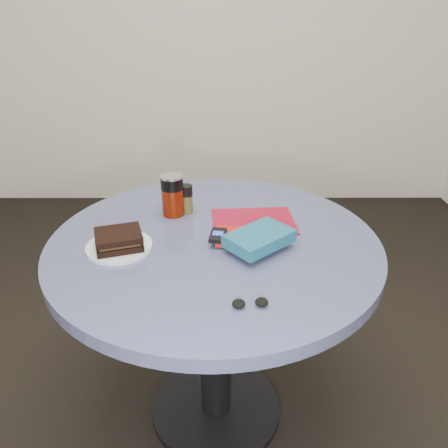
{
  "coord_description": "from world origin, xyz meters",
  "views": [
    {
      "loc": [
        0.03,
        -1.15,
        1.4
      ],
      "look_at": [
        0.03,
        0.0,
        0.8
      ],
      "focal_mm": 35.0,
      "sensor_mm": 36.0,
      "label": 1
    }
  ],
  "objects_px": {
    "sandwich": "(119,239)",
    "pepper_grinder": "(187,199)",
    "plate": "(119,247)",
    "magazine": "(254,221)",
    "headphones": "(250,303)",
    "red_book": "(244,236)",
    "novel": "(259,238)",
    "table": "(215,283)",
    "mp3_player": "(218,235)",
    "soda_can": "(173,195)"
  },
  "relations": [
    {
      "from": "sandwich",
      "to": "pepper_grinder",
      "type": "height_order",
      "value": "pepper_grinder"
    },
    {
      "from": "plate",
      "to": "magazine",
      "type": "height_order",
      "value": "plate"
    },
    {
      "from": "sandwich",
      "to": "headphones",
      "type": "bearing_deg",
      "value": -35.66
    },
    {
      "from": "pepper_grinder",
      "to": "red_book",
      "type": "xyz_separation_m",
      "value": [
        0.19,
        -0.19,
        -0.04
      ]
    },
    {
      "from": "magazine",
      "to": "novel",
      "type": "height_order",
      "value": "novel"
    },
    {
      "from": "magazine",
      "to": "table",
      "type": "bearing_deg",
      "value": -143.11
    },
    {
      "from": "novel",
      "to": "mp3_player",
      "type": "xyz_separation_m",
      "value": [
        -0.12,
        0.04,
        -0.01
      ]
    },
    {
      "from": "headphones",
      "to": "pepper_grinder",
      "type": "bearing_deg",
      "value": 109.97
    },
    {
      "from": "soda_can",
      "to": "novel",
      "type": "distance_m",
      "value": 0.36
    },
    {
      "from": "sandwich",
      "to": "novel",
      "type": "bearing_deg",
      "value": 0.44
    },
    {
      "from": "pepper_grinder",
      "to": "sandwich",
      "type": "bearing_deg",
      "value": -124.77
    },
    {
      "from": "pepper_grinder",
      "to": "headphones",
      "type": "height_order",
      "value": "pepper_grinder"
    },
    {
      "from": "mp3_player",
      "to": "pepper_grinder",
      "type": "bearing_deg",
      "value": 117.0
    },
    {
      "from": "magazine",
      "to": "headphones",
      "type": "xyz_separation_m",
      "value": [
        -0.04,
        -0.44,
        0.01
      ]
    },
    {
      "from": "sandwich",
      "to": "novel",
      "type": "height_order",
      "value": "sandwich"
    },
    {
      "from": "pepper_grinder",
      "to": "mp3_player",
      "type": "xyz_separation_m",
      "value": [
        0.11,
        -0.21,
        -0.02
      ]
    },
    {
      "from": "magazine",
      "to": "red_book",
      "type": "xyz_separation_m",
      "value": [
        -0.04,
        -0.12,
        0.01
      ]
    },
    {
      "from": "red_book",
      "to": "novel",
      "type": "distance_m",
      "value": 0.07
    },
    {
      "from": "novel",
      "to": "headphones",
      "type": "height_order",
      "value": "novel"
    },
    {
      "from": "soda_can",
      "to": "novel",
      "type": "height_order",
      "value": "soda_can"
    },
    {
      "from": "soda_can",
      "to": "sandwich",
      "type": "bearing_deg",
      "value": -119.22
    },
    {
      "from": "table",
      "to": "headphones",
      "type": "distance_m",
      "value": 0.38
    },
    {
      "from": "plate",
      "to": "table",
      "type": "bearing_deg",
      "value": 12.09
    },
    {
      "from": "plate",
      "to": "soda_can",
      "type": "height_order",
      "value": "soda_can"
    },
    {
      "from": "table",
      "to": "mp3_player",
      "type": "xyz_separation_m",
      "value": [
        0.01,
        -0.02,
        0.19
      ]
    },
    {
      "from": "soda_can",
      "to": "pepper_grinder",
      "type": "bearing_deg",
      "value": 21.74
    },
    {
      "from": "mp3_player",
      "to": "headphones",
      "type": "xyz_separation_m",
      "value": [
        0.08,
        -0.3,
        -0.02
      ]
    },
    {
      "from": "soda_can",
      "to": "plate",
      "type": "bearing_deg",
      "value": -120.7
    },
    {
      "from": "plate",
      "to": "red_book",
      "type": "height_order",
      "value": "red_book"
    },
    {
      "from": "table",
      "to": "novel",
      "type": "bearing_deg",
      "value": -25.93
    },
    {
      "from": "pepper_grinder",
      "to": "mp3_player",
      "type": "relative_size",
      "value": 1.15
    },
    {
      "from": "magazine",
      "to": "plate",
      "type": "bearing_deg",
      "value": -161.32
    },
    {
      "from": "plate",
      "to": "sandwich",
      "type": "bearing_deg",
      "value": -66.96
    },
    {
      "from": "sandwich",
      "to": "magazine",
      "type": "height_order",
      "value": "sandwich"
    },
    {
      "from": "soda_can",
      "to": "mp3_player",
      "type": "height_order",
      "value": "soda_can"
    },
    {
      "from": "sandwich",
      "to": "soda_can",
      "type": "distance_m",
      "value": 0.27
    },
    {
      "from": "plate",
      "to": "soda_can",
      "type": "distance_m",
      "value": 0.27
    },
    {
      "from": "mp3_player",
      "to": "headphones",
      "type": "bearing_deg",
      "value": -75.37
    },
    {
      "from": "soda_can",
      "to": "red_book",
      "type": "height_order",
      "value": "soda_can"
    },
    {
      "from": "pepper_grinder",
      "to": "soda_can",
      "type": "bearing_deg",
      "value": -158.26
    },
    {
      "from": "novel",
      "to": "headphones",
      "type": "xyz_separation_m",
      "value": [
        -0.04,
        -0.26,
        -0.03
      ]
    },
    {
      "from": "soda_can",
      "to": "novel",
      "type": "xyz_separation_m",
      "value": [
        0.27,
        -0.23,
        -0.03
      ]
    },
    {
      "from": "soda_can",
      "to": "mp3_player",
      "type": "relative_size",
      "value": 1.65
    },
    {
      "from": "plate",
      "to": "headphones",
      "type": "xyz_separation_m",
      "value": [
        0.37,
        -0.27,
        0.0
      ]
    },
    {
      "from": "plate",
      "to": "red_book",
      "type": "bearing_deg",
      "value": 7.99
    },
    {
      "from": "red_book",
      "to": "novel",
      "type": "xyz_separation_m",
      "value": [
        0.04,
        -0.06,
        0.03
      ]
    },
    {
      "from": "pepper_grinder",
      "to": "novel",
      "type": "relative_size",
      "value": 0.52
    },
    {
      "from": "magazine",
      "to": "mp3_player",
      "type": "xyz_separation_m",
      "value": [
        -0.11,
        -0.14,
        0.02
      ]
    },
    {
      "from": "plate",
      "to": "mp3_player",
      "type": "relative_size",
      "value": 2.26
    },
    {
      "from": "sandwich",
      "to": "magazine",
      "type": "xyz_separation_m",
      "value": [
        0.4,
        0.18,
        -0.03
      ]
    }
  ]
}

